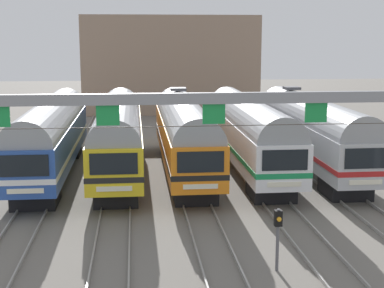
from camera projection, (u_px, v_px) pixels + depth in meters
name	position (u px, v px, depth m)	size (l,w,h in m)	color
ground_plane	(184.00, 173.00, 36.91)	(160.00, 160.00, 0.00)	slate
track_bed	(169.00, 130.00, 53.52)	(18.14, 70.00, 0.15)	gray
commuter_train_blue	(51.00, 134.00, 35.59)	(2.88, 18.06, 4.77)	#284C9E
commuter_train_yellow	(118.00, 133.00, 36.00)	(2.88, 18.06, 4.77)	gold
commuter_train_orange	(184.00, 132.00, 36.42)	(2.88, 18.06, 5.05)	orange
commuter_train_white	(249.00, 131.00, 36.82)	(2.88, 18.06, 4.77)	white
commuter_train_stainless	(312.00, 130.00, 37.24)	(2.88, 18.06, 5.05)	#B2B5BA
catenary_gantry	(214.00, 123.00, 22.74)	(21.88, 0.44, 6.97)	gray
yard_signal_mast	(278.00, 228.00, 21.17)	(0.28, 0.35, 2.40)	#59595E
maintenance_building	(169.00, 64.00, 67.68)	(19.86, 10.00, 10.98)	gray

